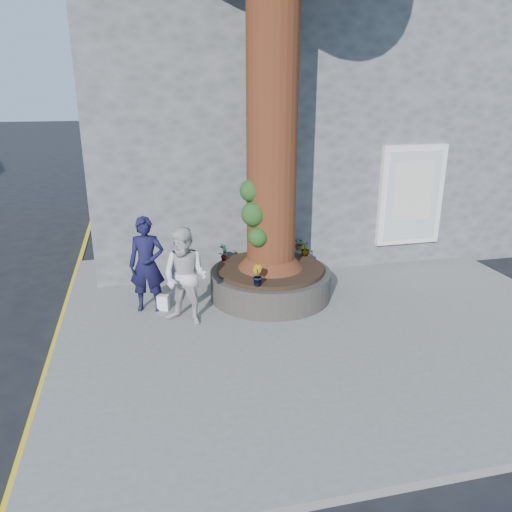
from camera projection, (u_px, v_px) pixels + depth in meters
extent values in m
plane|color=black|center=(253.00, 358.00, 7.71)|extent=(120.00, 120.00, 0.00)
cube|color=slate|center=(322.00, 317.00, 8.93)|extent=(9.00, 8.00, 0.12)
cube|color=yellow|center=(53.00, 349.00, 7.96)|extent=(0.10, 30.00, 0.01)
cube|color=#535659|center=(282.00, 123.00, 13.92)|extent=(10.00, 8.00, 6.00)
cube|color=white|center=(411.00, 195.00, 10.99)|extent=(1.50, 0.12, 2.20)
cube|color=silver|center=(412.00, 196.00, 10.93)|extent=(1.25, 0.04, 1.95)
cube|color=silver|center=(413.00, 192.00, 10.88)|extent=(0.90, 0.02, 1.30)
cylinder|color=black|center=(270.00, 283.00, 9.60)|extent=(2.30, 2.30, 0.52)
cylinder|color=black|center=(271.00, 269.00, 9.50)|extent=(2.04, 2.04, 0.08)
cylinder|color=#461B11|center=(273.00, 55.00, 8.28)|extent=(0.90, 0.90, 7.50)
cone|color=#461B11|center=(271.00, 249.00, 9.38)|extent=(1.24, 1.24, 0.70)
sphere|color=#1B3F15|center=(253.00, 214.00, 8.87)|extent=(0.44, 0.44, 0.44)
sphere|color=#1B3F15|center=(258.00, 237.00, 8.92)|extent=(0.36, 0.36, 0.36)
sphere|color=#1B3F15|center=(251.00, 191.00, 8.85)|extent=(0.40, 0.40, 0.40)
imported|color=black|center=(147.00, 265.00, 8.82)|extent=(0.69, 0.52, 1.73)
imported|color=silver|center=(185.00, 277.00, 8.32)|extent=(1.03, 0.98, 1.68)
cube|color=white|center=(163.00, 303.00, 9.03)|extent=(0.23, 0.19, 0.28)
imported|color=gray|center=(223.00, 252.00, 9.76)|extent=(0.22, 0.22, 0.35)
imported|color=gray|center=(257.00, 275.00, 8.55)|extent=(0.24, 0.24, 0.36)
imported|color=gray|center=(305.00, 249.00, 10.07)|extent=(0.22, 0.22, 0.30)
imported|color=gray|center=(299.00, 244.00, 10.41)|extent=(0.30, 0.32, 0.27)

